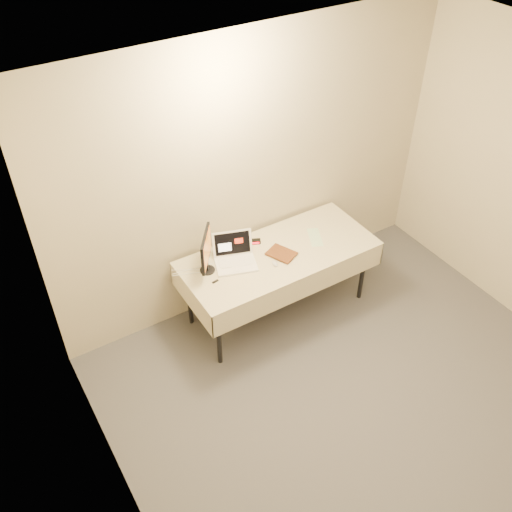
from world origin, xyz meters
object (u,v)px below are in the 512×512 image
table (279,258)px  book (276,250)px  monitor (206,250)px  laptop (234,256)px

table → book: size_ratio=7.35×
table → monitor: bearing=169.6°
laptop → table: bearing=3.2°
table → laptop: 0.44m
monitor → book: 0.64m
table → monitor: monitor is taller
laptop → book: book is taller
laptop → book: bearing=-11.4°
table → book: (-0.08, -0.08, 0.19)m
monitor → book: bearing=-72.3°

